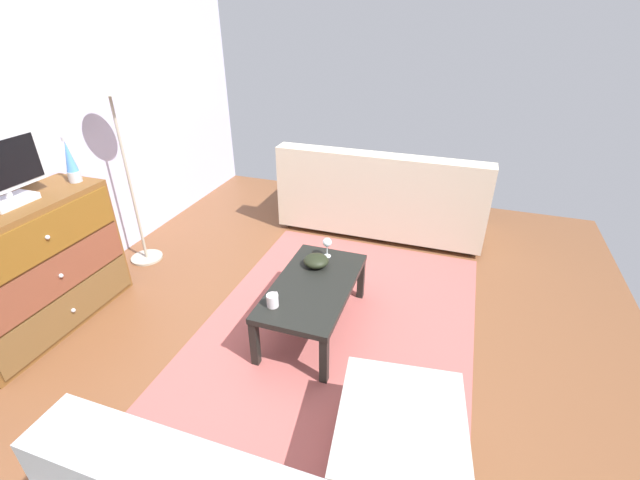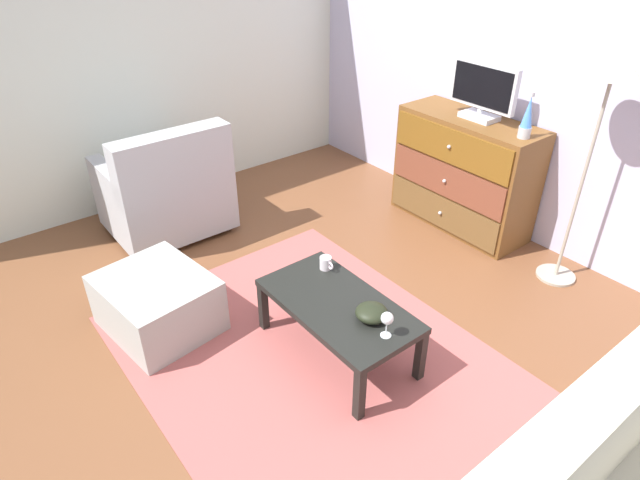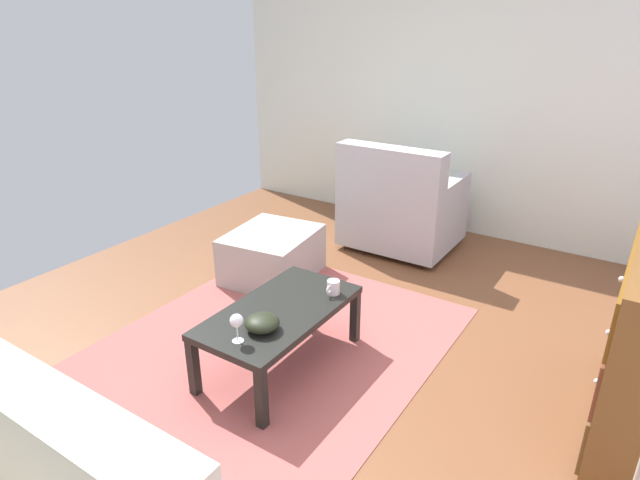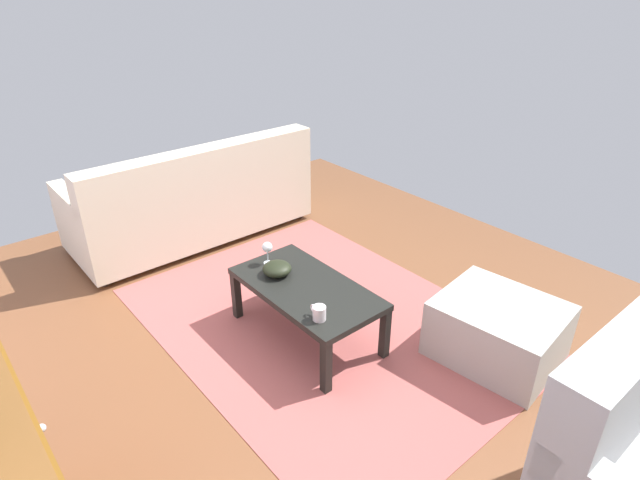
{
  "view_description": "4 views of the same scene",
  "coord_description": "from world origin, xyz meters",
  "px_view_note": "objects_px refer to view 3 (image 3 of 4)",
  "views": [
    {
      "loc": [
        -2.11,
        -0.86,
        2.07
      ],
      "look_at": [
        0.03,
        -0.12,
        0.81
      ],
      "focal_mm": 23.85,
      "sensor_mm": 36.0,
      "label": 1
    },
    {
      "loc": [
        2.06,
        -1.65,
        2.38
      ],
      "look_at": [
        0.01,
        -0.04,
        0.75
      ],
      "focal_mm": 30.26,
      "sensor_mm": 36.0,
      "label": 2
    },
    {
      "loc": [
        2.24,
        1.61,
        1.91
      ],
      "look_at": [
        -0.0,
        0.13,
        0.78
      ],
      "focal_mm": 29.91,
      "sensor_mm": 36.0,
      "label": 3
    },
    {
      "loc": [
        -1.97,
        1.65,
        2.14
      ],
      "look_at": [
        -0.16,
        0.13,
        0.89
      ],
      "focal_mm": 29.23,
      "sensor_mm": 36.0,
      "label": 4
    }
  ],
  "objects_px": {
    "mug": "(333,287)",
    "bowl_decorative": "(262,323)",
    "coffee_table": "(280,316)",
    "ottoman": "(272,255)",
    "armchair": "(400,208)",
    "wine_glass": "(237,322)"
  },
  "relations": [
    {
      "from": "bowl_decorative",
      "to": "ottoman",
      "type": "xyz_separation_m",
      "value": [
        -1.12,
        -0.82,
        -0.24
      ]
    },
    {
      "from": "wine_glass",
      "to": "bowl_decorative",
      "type": "distance_m",
      "value": 0.17
    },
    {
      "from": "coffee_table",
      "to": "bowl_decorative",
      "type": "relative_size",
      "value": 5.33
    },
    {
      "from": "coffee_table",
      "to": "bowl_decorative",
      "type": "height_order",
      "value": "bowl_decorative"
    },
    {
      "from": "wine_glass",
      "to": "mug",
      "type": "xyz_separation_m",
      "value": [
        -0.69,
        0.14,
        -0.07
      ]
    },
    {
      "from": "mug",
      "to": "bowl_decorative",
      "type": "xyz_separation_m",
      "value": [
        0.54,
        -0.1,
        -0.0
      ]
    },
    {
      "from": "wine_glass",
      "to": "bowl_decorative",
      "type": "height_order",
      "value": "wine_glass"
    },
    {
      "from": "mug",
      "to": "armchair",
      "type": "distance_m",
      "value": 1.68
    },
    {
      "from": "coffee_table",
      "to": "mug",
      "type": "relative_size",
      "value": 8.68
    },
    {
      "from": "coffee_table",
      "to": "armchair",
      "type": "height_order",
      "value": "armchair"
    },
    {
      "from": "wine_glass",
      "to": "bowl_decorative",
      "type": "xyz_separation_m",
      "value": [
        -0.15,
        0.04,
        -0.07
      ]
    },
    {
      "from": "mug",
      "to": "armchair",
      "type": "xyz_separation_m",
      "value": [
        -1.65,
        -0.34,
        -0.05
      ]
    },
    {
      "from": "wine_glass",
      "to": "armchair",
      "type": "xyz_separation_m",
      "value": [
        -2.34,
        -0.2,
        -0.12
      ]
    },
    {
      "from": "bowl_decorative",
      "to": "coffee_table",
      "type": "bearing_deg",
      "value": -165.52
    },
    {
      "from": "mug",
      "to": "bowl_decorative",
      "type": "height_order",
      "value": "mug"
    },
    {
      "from": "wine_glass",
      "to": "armchair",
      "type": "relative_size",
      "value": 0.16
    },
    {
      "from": "coffee_table",
      "to": "wine_glass",
      "type": "bearing_deg",
      "value": 3.41
    },
    {
      "from": "bowl_decorative",
      "to": "armchair",
      "type": "distance_m",
      "value": 2.2
    },
    {
      "from": "armchair",
      "to": "wine_glass",
      "type": "bearing_deg",
      "value": 4.93
    },
    {
      "from": "coffee_table",
      "to": "wine_glass",
      "type": "distance_m",
      "value": 0.41
    },
    {
      "from": "wine_glass",
      "to": "armchair",
      "type": "distance_m",
      "value": 2.35
    },
    {
      "from": "coffee_table",
      "to": "mug",
      "type": "height_order",
      "value": "mug"
    }
  ]
}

